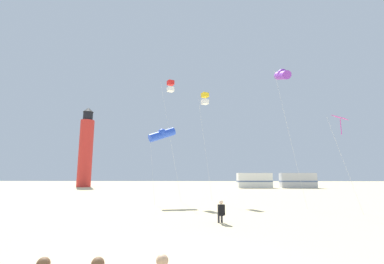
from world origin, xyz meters
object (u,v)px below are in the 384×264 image
kite_box_gold (205,99)px  lighthouse_distant (86,149)px  kite_tube_blue (162,134)px  rv_van_silver (298,181)px  kite_box_scarlet (171,86)px  kite_flyer_standing (221,211)px  rv_van_white (254,181)px  kite_tube_violet (282,75)px  kite_diamond_magenta (340,121)px

kite_box_gold → lighthouse_distant: size_ratio=0.63×
kite_tube_blue → rv_van_silver: bearing=52.7°
rv_van_silver → kite_box_scarlet: bearing=-126.1°
kite_flyer_standing → rv_van_white: size_ratio=0.18×
kite_box_gold → kite_box_scarlet: bearing=178.2°
rv_van_silver → kite_tube_violet: bearing=-107.1°
kite_tube_blue → kite_tube_violet: bearing=-11.6°
kite_tube_blue → kite_tube_violet: size_ratio=0.59×
kite_box_scarlet → kite_tube_violet: size_ratio=1.06×
lighthouse_distant → rv_van_silver: size_ratio=2.56×
kite_flyer_standing → kite_box_scarlet: bearing=-77.7°
kite_box_scarlet → kite_tube_violet: kite_box_scarlet is taller
kite_box_scarlet → kite_tube_blue: bearing=-97.8°
kite_tube_violet → rv_van_white: size_ratio=1.72×
kite_box_scarlet → kite_diamond_magenta: (12.79, -7.24, -5.18)m
lighthouse_distant → rv_van_white: bearing=-5.1°
kite_flyer_standing → kite_diamond_magenta: (8.67, 4.46, 5.53)m
kite_tube_violet → rv_van_silver: bearing=69.4°
kite_tube_blue → rv_van_white: size_ratio=1.02×
kite_box_scarlet → kite_tube_blue: kite_box_scarlet is taller
kite_tube_violet → rv_van_white: kite_tube_violet is taller
kite_flyer_standing → kite_diamond_magenta: 11.21m
kite_box_scarlet → kite_box_gold: 3.76m
kite_flyer_standing → kite_box_scarlet: kite_box_scarlet is taller
kite_box_scarlet → kite_tube_violet: 10.91m
rv_van_silver → rv_van_white: bearing=-176.8°
kite_box_gold → rv_van_white: size_ratio=1.61×
kite_box_scarlet → kite_box_gold: bearing=-1.8°
kite_tube_violet → kite_flyer_standing: bearing=-129.2°
lighthouse_distant → kite_box_gold: bearing=-49.2°
rv_van_white → rv_van_silver: (8.13, -0.04, 0.00)m
kite_box_gold → rv_van_silver: (17.69, 25.70, -8.56)m
lighthouse_distant → kite_diamond_magenta: bearing=-46.5°
kite_diamond_magenta → kite_box_gold: bearing=142.5°
rv_van_white → kite_diamond_magenta: bearing=-92.9°
kite_diamond_magenta → kite_box_scarlet: bearing=150.5°
kite_tube_blue → kite_tube_violet: 11.33m
kite_box_scarlet → rv_van_silver: 34.68m
kite_tube_violet → rv_van_silver: (11.39, 30.32, -9.15)m
kite_tube_blue → kite_flyer_standing: bearing=-63.7°
kite_tube_blue → rv_van_white: (13.41, 28.28, -4.59)m
lighthouse_distant → rv_van_silver: bearing=-4.2°
rv_van_white → kite_box_scarlet: bearing=-119.4°
kite_diamond_magenta → kite_flyer_standing: bearing=-152.8°
kite_diamond_magenta → rv_van_silver: 34.22m
kite_flyer_standing → kite_box_scarlet: 16.39m
kite_box_scarlet → lighthouse_distant: lighthouse_distant is taller
kite_tube_blue → rv_van_white: bearing=64.6°
kite_flyer_standing → rv_van_silver: rv_van_silver is taller
kite_tube_blue → lighthouse_distant: 37.75m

